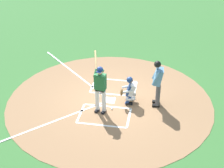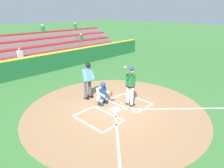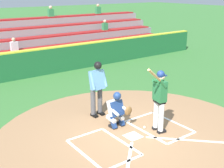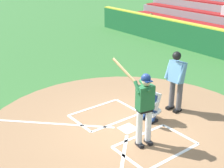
% 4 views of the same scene
% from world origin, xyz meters
% --- Properties ---
extents(ground_plane, '(120.00, 120.00, 0.00)m').
position_xyz_m(ground_plane, '(0.00, 0.00, 0.00)').
color(ground_plane, '#387033').
extents(dirt_circle, '(8.00, 8.00, 0.01)m').
position_xyz_m(dirt_circle, '(0.00, 0.00, 0.01)').
color(dirt_circle, '#99704C').
rests_on(dirt_circle, ground).
extents(home_plate_and_chalk, '(7.93, 4.91, 0.01)m').
position_xyz_m(home_plate_and_chalk, '(0.00, 0.88, 0.01)').
color(home_plate_and_chalk, white).
rests_on(home_plate_and_chalk, dirt_circle).
extents(batter, '(1.02, 0.59, 2.13)m').
position_xyz_m(batter, '(-0.79, 0.20, 1.10)').
color(batter, white).
rests_on(batter, ground).
extents(catcher, '(0.61, 0.61, 1.13)m').
position_xyz_m(catcher, '(-0.02, -0.79, 0.59)').
color(catcher, black).
rests_on(catcher, ground).
extents(plate_umpire, '(0.59, 0.43, 1.86)m').
position_xyz_m(plate_umpire, '(0.00, -1.82, 1.08)').
color(plate_umpire, '#4C4C51').
rests_on(plate_umpire, ground).
extents(baseball, '(0.07, 0.07, 0.07)m').
position_xyz_m(baseball, '(-0.62, -0.19, 0.04)').
color(baseball, white).
rests_on(baseball, ground).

